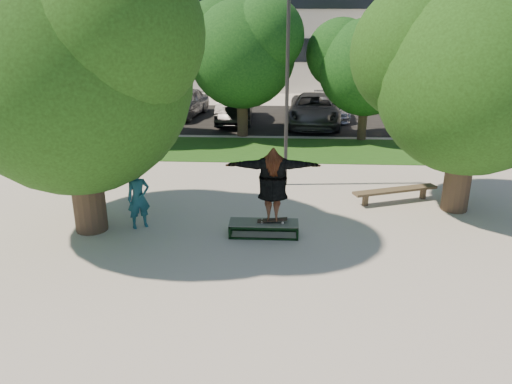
# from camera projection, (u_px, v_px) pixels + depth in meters

# --- Properties ---
(ground) EXTENTS (120.00, 120.00, 0.00)m
(ground) POSITION_uv_depth(u_px,v_px,m) (245.00, 250.00, 12.31)
(ground) COLOR #A7A09A
(ground) RESTS_ON ground
(grass_strip) EXTENTS (30.00, 4.00, 0.02)m
(grass_strip) POSITION_uv_depth(u_px,v_px,m) (285.00, 150.00, 21.17)
(grass_strip) COLOR #1C4513
(grass_strip) RESTS_ON ground
(asphalt_strip) EXTENTS (40.00, 8.00, 0.01)m
(asphalt_strip) POSITION_uv_depth(u_px,v_px,m) (267.00, 119.00, 27.32)
(asphalt_strip) COLOR black
(asphalt_strip) RESTS_ON ground
(tree_left) EXTENTS (6.96, 5.95, 7.12)m
(tree_left) POSITION_uv_depth(u_px,v_px,m) (70.00, 61.00, 12.04)
(tree_left) COLOR #38281E
(tree_left) RESTS_ON ground
(tree_right) EXTENTS (6.24, 5.33, 6.51)m
(tree_right) POSITION_uv_depth(u_px,v_px,m) (470.00, 68.00, 13.51)
(tree_right) COLOR #38281E
(tree_right) RESTS_ON ground
(bg_tree_left) EXTENTS (5.28, 4.51, 5.77)m
(bg_tree_left) POSITION_uv_depth(u_px,v_px,m) (113.00, 55.00, 21.76)
(bg_tree_left) COLOR #38281E
(bg_tree_left) RESTS_ON ground
(bg_tree_mid) EXTENTS (5.76, 4.92, 6.24)m
(bg_tree_mid) POSITION_uv_depth(u_px,v_px,m) (240.00, 48.00, 22.33)
(bg_tree_mid) COLOR #38281E
(bg_tree_mid) RESTS_ON ground
(bg_tree_right) EXTENTS (5.04, 4.31, 5.43)m
(bg_tree_right) POSITION_uv_depth(u_px,v_px,m) (365.00, 61.00, 21.75)
(bg_tree_right) COLOR #38281E
(bg_tree_right) RESTS_ON ground
(lamppost) EXTENTS (0.25, 0.15, 6.11)m
(lamppost) POSITION_uv_depth(u_px,v_px,m) (287.00, 91.00, 15.88)
(lamppost) COLOR #2D2D30
(lamppost) RESTS_ON ground
(grind_box) EXTENTS (1.80, 0.60, 0.38)m
(grind_box) POSITION_uv_depth(u_px,v_px,m) (264.00, 229.00, 13.04)
(grind_box) COLOR black
(grind_box) RESTS_ON ground
(skater_rig) EXTENTS (2.39, 0.69, 2.02)m
(skater_rig) POSITION_uv_depth(u_px,v_px,m) (273.00, 184.00, 12.61)
(skater_rig) COLOR white
(skater_rig) RESTS_ON grind_box
(bystander) EXTENTS (0.74, 0.66, 1.69)m
(bystander) POSITION_uv_depth(u_px,v_px,m) (138.00, 198.00, 13.34)
(bystander) COLOR #184F5E
(bystander) RESTS_ON ground
(bench) EXTENTS (2.72, 1.30, 0.42)m
(bench) POSITION_uv_depth(u_px,v_px,m) (395.00, 191.00, 15.29)
(bench) COLOR brown
(bench) RESTS_ON ground
(car_silver_a) EXTENTS (2.58, 4.79, 1.55)m
(car_silver_a) POSITION_uv_depth(u_px,v_px,m) (184.00, 103.00, 27.65)
(car_silver_a) COLOR #A1A1A6
(car_silver_a) RESTS_ON asphalt_strip
(car_dark) EXTENTS (1.93, 5.08, 1.65)m
(car_dark) POSITION_uv_depth(u_px,v_px,m) (235.00, 106.00, 26.31)
(car_dark) COLOR black
(car_dark) RESTS_ON asphalt_strip
(car_grey) EXTENTS (3.02, 5.83, 1.57)m
(car_grey) POSITION_uv_depth(u_px,v_px,m) (314.00, 110.00, 25.60)
(car_grey) COLOR #525257
(car_grey) RESTS_ON asphalt_strip
(car_silver_b) EXTENTS (1.86, 4.42, 1.27)m
(car_silver_b) POSITION_uv_depth(u_px,v_px,m) (330.00, 107.00, 27.28)
(car_silver_b) COLOR #AFAFB4
(car_silver_b) RESTS_ON asphalt_strip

